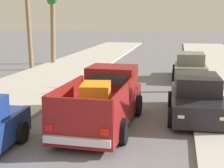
# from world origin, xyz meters

# --- Properties ---
(sidewalk_left) EXTENTS (4.94, 60.00, 0.12)m
(sidewalk_left) POSITION_xyz_m (-5.29, 12.00, 0.06)
(sidewalk_left) COLOR beige
(sidewalk_left) RESTS_ON ground
(curb_left) EXTENTS (0.16, 60.00, 0.10)m
(curb_left) POSITION_xyz_m (-4.22, 12.00, 0.05)
(curb_left) COLOR silver
(curb_left) RESTS_ON ground
(curb_right) EXTENTS (0.16, 60.00, 0.10)m
(curb_right) POSITION_xyz_m (4.22, 12.00, 0.05)
(curb_right) COLOR silver
(curb_right) RESTS_ON ground
(pickup_truck) EXTENTS (2.31, 5.25, 1.80)m
(pickup_truck) POSITION_xyz_m (-0.17, 6.31, 0.80)
(pickup_truck) COLOR maroon
(pickup_truck) RESTS_ON ground
(car_right_near) EXTENTS (2.12, 4.30, 1.54)m
(car_right_near) POSITION_xyz_m (2.96, 7.84, 0.71)
(car_right_near) COLOR black
(car_right_near) RESTS_ON ground
(car_left_mid) EXTENTS (2.05, 4.27, 1.54)m
(car_left_mid) POSITION_xyz_m (2.94, 15.72, 0.71)
(car_left_mid) COLOR slate
(car_left_mid) RESTS_ON ground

